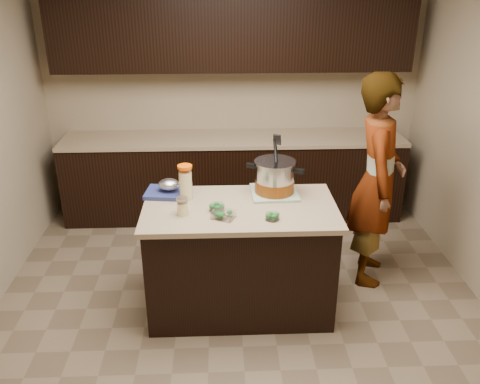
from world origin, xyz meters
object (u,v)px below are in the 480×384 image
object	(u,v)px
island	(240,258)
person	(377,181)
stock_pot	(275,179)
lemonade_pitcher	(186,184)

from	to	relation	value
island	person	bearing A→B (deg)	20.05
person	stock_pot	bearing A→B (deg)	117.02
island	person	xyz separation A→B (m)	(1.17, 0.43, 0.46)
island	lemonade_pitcher	size ratio (longest dim) A/B	5.36
stock_pot	person	size ratio (longest dim) A/B	0.26
stock_pot	person	xyz separation A→B (m)	(0.88, 0.20, -0.12)
stock_pot	lemonade_pitcher	world-z (taller)	stock_pot
island	stock_pot	distance (m)	0.68
island	lemonade_pitcher	distance (m)	0.72
lemonade_pitcher	stock_pot	bearing A→B (deg)	5.48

